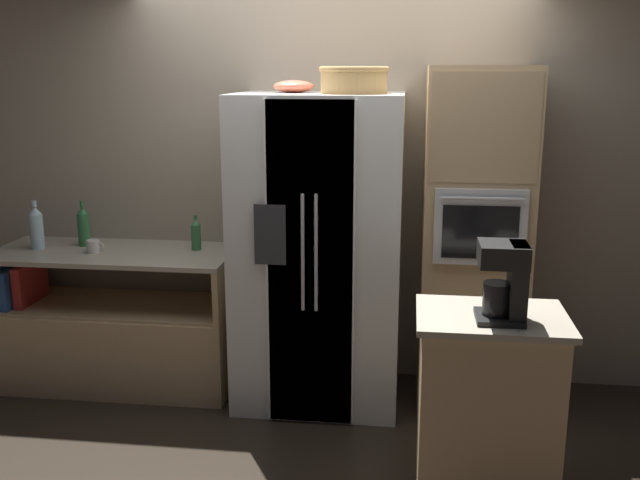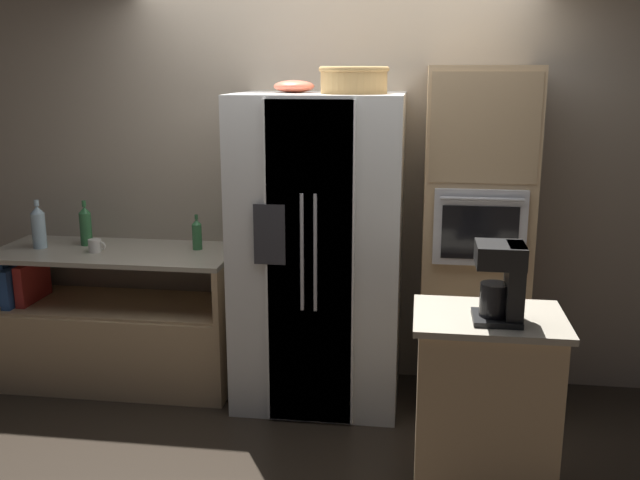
% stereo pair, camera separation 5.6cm
% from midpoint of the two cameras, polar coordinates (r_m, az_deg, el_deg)
% --- Properties ---
extents(ground_plane, '(20.00, 20.00, 0.00)m').
position_cam_midpoint_polar(ground_plane, '(4.59, -0.10, -12.70)').
color(ground_plane, black).
extents(wall_back, '(12.00, 0.06, 2.80)m').
position_cam_midpoint_polar(wall_back, '(4.65, 0.67, 5.77)').
color(wall_back, tan).
rests_on(wall_back, ground_plane).
extents(counter_left, '(1.55, 0.66, 0.89)m').
position_cam_midpoint_polar(counter_left, '(4.93, -16.31, -7.28)').
color(counter_left, tan).
rests_on(counter_left, ground_plane).
extents(refrigerator, '(0.99, 0.80, 1.89)m').
position_cam_midpoint_polar(refrigerator, '(4.33, -0.46, -0.94)').
color(refrigerator, white).
rests_on(refrigerator, ground_plane).
extents(wall_oven, '(0.61, 0.70, 2.05)m').
position_cam_midpoint_polar(wall_oven, '(4.35, 11.84, -0.03)').
color(wall_oven, tan).
rests_on(wall_oven, ground_plane).
extents(island_counter, '(0.68, 0.52, 0.95)m').
position_cam_midpoint_polar(island_counter, '(3.50, 12.72, -13.11)').
color(island_counter, tan).
rests_on(island_counter, ground_plane).
extents(wicker_basket, '(0.40, 0.40, 0.15)m').
position_cam_midpoint_polar(wicker_basket, '(4.11, 2.33, 12.75)').
color(wicker_basket, tan).
rests_on(wicker_basket, refrigerator).
extents(fruit_bowl, '(0.24, 0.24, 0.07)m').
position_cam_midpoint_polar(fruit_bowl, '(4.27, -2.49, 12.18)').
color(fruit_bowl, '#DB664C').
rests_on(fruit_bowl, refrigerator).
extents(bottle_tall, '(0.08, 0.08, 0.30)m').
position_cam_midpoint_polar(bottle_tall, '(4.93, -18.70, 1.05)').
color(bottle_tall, '#33723F').
rests_on(bottle_tall, counter_left).
extents(bottle_short, '(0.06, 0.06, 0.23)m').
position_cam_midpoint_polar(bottle_short, '(4.64, -10.23, 0.44)').
color(bottle_short, '#33723F').
rests_on(bottle_short, counter_left).
extents(bottle_wide, '(0.09, 0.09, 0.32)m').
position_cam_midpoint_polar(bottle_wide, '(4.94, -22.05, 0.93)').
color(bottle_wide, silver).
rests_on(bottle_wide, counter_left).
extents(mug, '(0.11, 0.08, 0.08)m').
position_cam_midpoint_polar(mug, '(4.73, -17.97, -0.50)').
color(mug, silver).
rests_on(mug, counter_left).
extents(coffee_maker, '(0.21, 0.21, 0.35)m').
position_cam_midpoint_polar(coffee_maker, '(3.20, 14.25, -3.03)').
color(coffee_maker, black).
rests_on(coffee_maker, island_counter).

